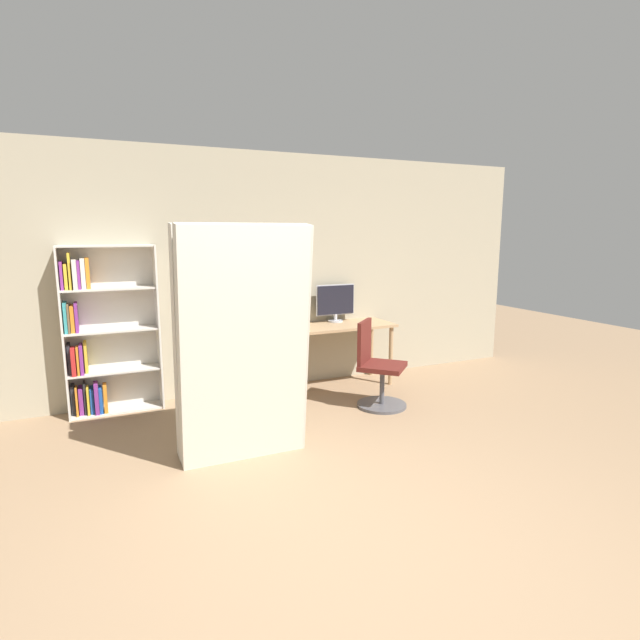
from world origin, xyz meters
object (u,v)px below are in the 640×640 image
(bookshelf, at_px, (101,334))
(mattress_far, at_px, (239,341))
(monitor, at_px, (335,302))
(office_chair, at_px, (377,372))
(mattress_near, at_px, (246,346))

(bookshelf, bearing_deg, mattress_far, -55.80)
(mattress_far, bearing_deg, monitor, 42.90)
(monitor, relative_size, office_chair, 0.55)
(mattress_near, relative_size, mattress_far, 1.00)
(office_chair, distance_m, mattress_far, 1.77)
(bookshelf, bearing_deg, office_chair, -20.97)
(monitor, bearing_deg, mattress_near, -133.54)
(mattress_far, bearing_deg, bookshelf, 124.20)
(mattress_near, distance_m, mattress_far, 0.20)
(bookshelf, height_order, mattress_far, mattress_far)
(monitor, distance_m, office_chair, 1.18)
(monitor, distance_m, mattress_far, 2.18)
(mattress_near, xyz_separation_m, mattress_far, (0.00, 0.20, 0.00))
(mattress_near, height_order, mattress_far, same)
(mattress_far, bearing_deg, office_chair, 16.94)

